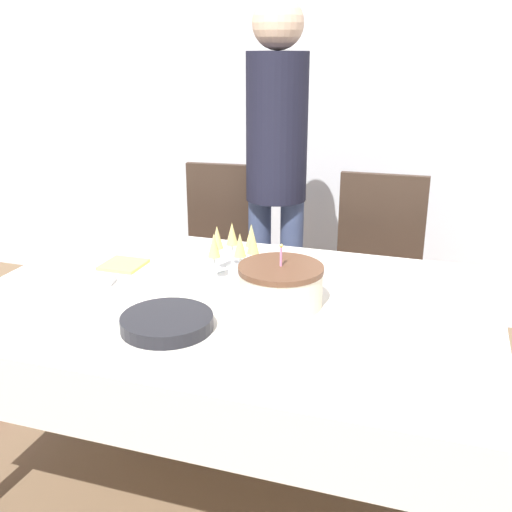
% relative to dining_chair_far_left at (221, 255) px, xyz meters
% --- Properties ---
extents(ground_plane, '(12.00, 12.00, 0.00)m').
position_rel_dining_chair_far_left_xyz_m(ground_plane, '(0.39, -0.89, -0.54)').
color(ground_plane, brown).
extents(wall_back, '(8.00, 0.05, 2.70)m').
position_rel_dining_chair_far_left_xyz_m(wall_back, '(0.39, 0.78, 0.81)').
color(wall_back, silver).
rests_on(wall_back, ground_plane).
extents(dining_table, '(1.72, 1.15, 0.73)m').
position_rel_dining_chair_far_left_xyz_m(dining_table, '(0.39, -0.89, 0.09)').
color(dining_table, silver).
rests_on(dining_table, ground_plane).
extents(dining_chair_far_left, '(0.46, 0.46, 0.97)m').
position_rel_dining_chair_far_left_xyz_m(dining_chair_far_left, '(0.00, 0.00, 0.00)').
color(dining_chair_far_left, '#38281E').
rests_on(dining_chair_far_left, ground_plane).
extents(dining_chair_far_right, '(0.43, 0.43, 0.97)m').
position_rel_dining_chair_far_left_xyz_m(dining_chair_far_right, '(0.77, 0.00, 0.00)').
color(dining_chair_far_right, '#38281E').
rests_on(dining_chair_far_right, ground_plane).
extents(birthday_cake, '(0.28, 0.28, 0.21)m').
position_rel_dining_chair_far_left_xyz_m(birthday_cake, '(0.56, -0.90, 0.26)').
color(birthday_cake, beige).
rests_on(birthday_cake, dining_table).
extents(champagne_tray, '(0.29, 0.29, 0.18)m').
position_rel_dining_chair_far_left_xyz_m(champagne_tray, '(0.33, -0.70, 0.28)').
color(champagne_tray, silver).
rests_on(champagne_tray, dining_table).
extents(plate_stack_main, '(0.27, 0.27, 0.04)m').
position_rel_dining_chair_far_left_xyz_m(plate_stack_main, '(0.29, -1.17, 0.21)').
color(plate_stack_main, black).
rests_on(plate_stack_main, dining_table).
extents(cake_knife, '(0.28, 0.14, 0.00)m').
position_rel_dining_chair_far_left_xyz_m(cake_knife, '(0.60, -1.12, 0.19)').
color(cake_knife, silver).
rests_on(cake_knife, dining_table).
extents(fork_pile, '(0.18, 0.10, 0.02)m').
position_rel_dining_chair_far_left_xyz_m(fork_pile, '(-0.13, -0.93, 0.20)').
color(fork_pile, silver).
rests_on(fork_pile, dining_table).
extents(napkin_pile, '(0.15, 0.15, 0.01)m').
position_rel_dining_chair_far_left_xyz_m(napkin_pile, '(-0.11, -0.74, 0.20)').
color(napkin_pile, '#E0D166').
rests_on(napkin_pile, dining_table).
extents(person_standing, '(0.28, 0.28, 1.72)m').
position_rel_dining_chair_far_left_xyz_m(person_standing, '(0.27, 0.02, 0.51)').
color(person_standing, '#3F4C72').
rests_on(person_standing, ground_plane).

